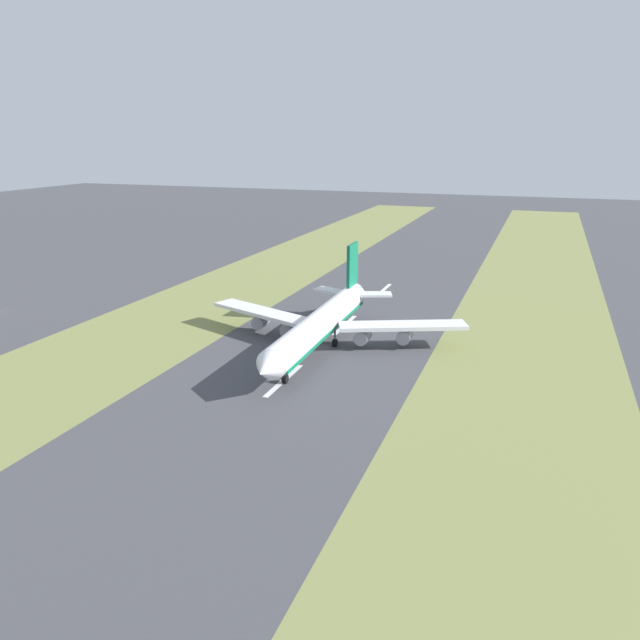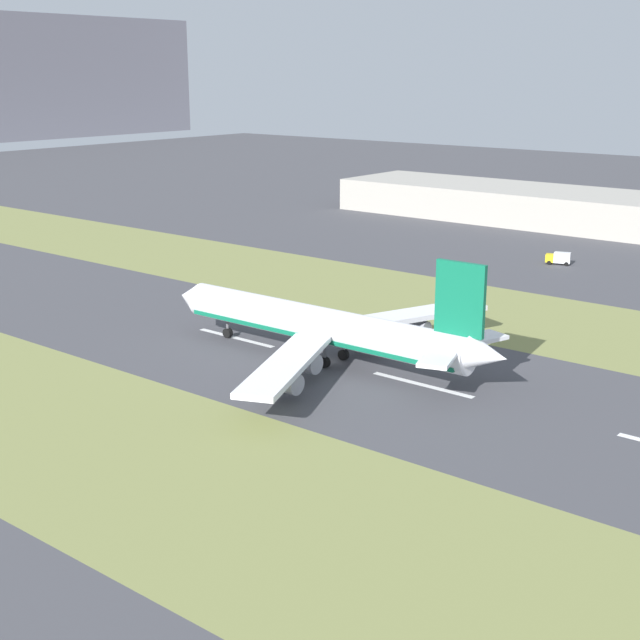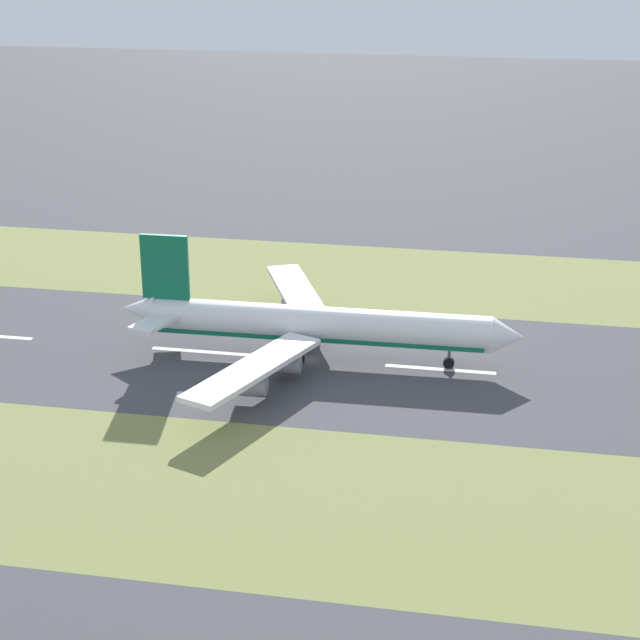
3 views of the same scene
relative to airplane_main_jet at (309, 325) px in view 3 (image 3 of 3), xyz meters
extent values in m
plane|color=#424247|center=(0.40, 0.38, -6.02)|extent=(800.00, 800.00, 0.00)
cube|color=olive|center=(-44.60, 0.38, -6.02)|extent=(40.00, 600.00, 0.01)
cube|color=olive|center=(45.40, 0.38, -6.02)|extent=(40.00, 600.00, 0.01)
cube|color=silver|center=(0.40, -18.10, -6.01)|extent=(1.20, 18.00, 0.01)
cube|color=silver|center=(0.40, 21.90, -6.01)|extent=(1.20, 18.00, 0.01)
cylinder|color=white|center=(-0.03, 1.90, 0.18)|extent=(6.97, 56.10, 6.00)
cone|color=white|center=(-0.56, 32.40, 0.18)|extent=(5.97, 5.10, 5.88)
cone|color=white|center=(0.50, -29.09, 0.98)|extent=(5.20, 6.09, 5.10)
cube|color=#0F6647|center=(-0.03, 1.90, -1.47)|extent=(6.63, 53.85, 0.70)
cube|color=white|center=(-17.41, -5.62, -0.72)|extent=(29.04, 16.85, 0.90)
cube|color=white|center=(17.59, -5.01, -0.72)|extent=(29.22, 16.00, 0.90)
cylinder|color=#93939E|center=(-8.96, -2.25, -3.17)|extent=(3.28, 4.85, 3.20)
cylinder|color=#93939E|center=(-17.90, -5.90, -3.17)|extent=(3.28, 4.85, 3.20)
cylinder|color=#93939E|center=(9.03, -1.94, -3.17)|extent=(3.28, 4.85, 3.20)
cylinder|color=#93939E|center=(18.09, -5.28, -3.17)|extent=(3.28, 4.85, 3.20)
cube|color=#0F6647|center=(0.42, -24.09, 8.68)|extent=(0.94, 8.01, 11.00)
cube|color=white|center=(-5.08, -24.19, 1.18)|extent=(10.89, 7.41, 0.60)
cube|color=white|center=(5.91, -24.00, 1.18)|extent=(10.85, 7.13, 0.60)
cylinder|color=#59595E|center=(-0.40, 23.18, -3.52)|extent=(0.50, 0.50, 3.20)
cylinder|color=black|center=(-0.40, 23.18, -5.12)|extent=(0.93, 1.82, 1.80)
cylinder|color=#59595E|center=(-2.58, -1.14, -3.52)|extent=(0.50, 0.50, 3.20)
cylinder|color=black|center=(-2.58, -1.14, -5.12)|extent=(0.93, 1.82, 1.80)
cylinder|color=#59595E|center=(2.62, -1.05, -3.52)|extent=(0.50, 0.50, 3.20)
cylinder|color=black|center=(2.62, -1.05, -5.12)|extent=(0.93, 1.82, 1.80)
camera|label=1|loc=(-45.71, 128.29, 40.92)|focal=35.00mm
camera|label=2|loc=(-110.75, -87.27, 40.92)|focal=50.00mm
camera|label=3|loc=(160.45, 32.17, 63.74)|focal=60.00mm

